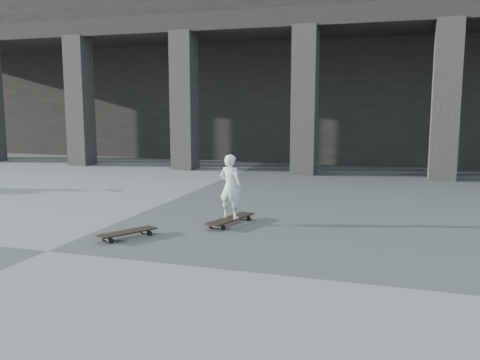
% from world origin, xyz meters
% --- Properties ---
extents(ground, '(90.00, 90.00, 0.00)m').
position_xyz_m(ground, '(0.00, 0.00, 0.00)').
color(ground, '#474744').
rests_on(ground, ground).
extents(colonnade, '(28.00, 8.82, 6.00)m').
position_xyz_m(colonnade, '(-0.00, 13.77, 3.03)').
color(colonnade, black).
rests_on(colonnade, ground).
extents(longboard, '(0.52, 1.09, 0.11)m').
position_xyz_m(longboard, '(1.80, 2.15, 0.08)').
color(longboard, black).
rests_on(longboard, ground).
extents(skateboard_spare, '(0.63, 0.87, 0.10)m').
position_xyz_m(skateboard_spare, '(0.66, 0.89, 0.08)').
color(skateboard_spare, black).
rests_on(skateboard_spare, ground).
extents(child, '(0.41, 0.31, 1.02)m').
position_xyz_m(child, '(1.80, 2.15, 0.62)').
color(child, silver).
rests_on(child, longboard).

